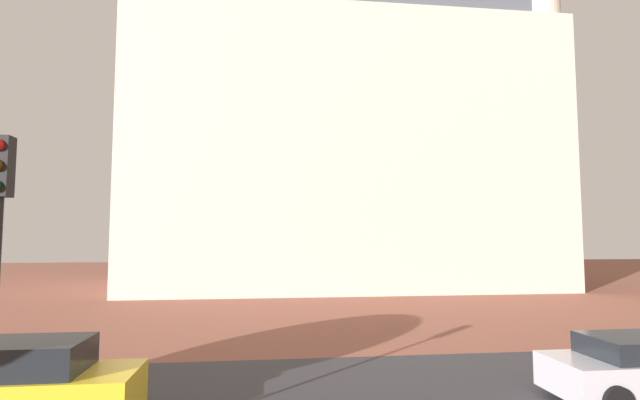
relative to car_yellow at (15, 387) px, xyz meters
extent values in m
plane|color=brown|center=(6.64, 1.90, -0.76)|extent=(120.00, 120.00, 0.00)
cube|color=#2D2D33|center=(6.64, 1.37, -0.76)|extent=(120.00, 6.21, 0.00)
cube|color=beige|center=(10.46, 25.57, 8.49)|extent=(29.19, 14.11, 18.50)
cube|color=#4C515B|center=(10.46, 25.57, 18.94)|extent=(26.85, 12.98, 2.40)
cube|color=beige|center=(8.69, 25.57, 13.50)|extent=(4.54, 4.54, 28.52)
cylinder|color=beige|center=(-2.63, 20.01, 9.61)|extent=(2.80, 2.80, 20.75)
cylinder|color=beige|center=(23.56, 20.01, 10.62)|extent=(2.80, 2.80, 22.78)
cube|color=gold|center=(0.00, 0.00, -0.17)|extent=(4.41, 1.72, 0.84)
cube|color=black|center=(0.00, 0.00, 0.55)|extent=(2.47, 1.51, 0.60)
cylinder|color=black|center=(1.45, 0.86, -0.44)|extent=(0.64, 0.22, 0.64)
cylinder|color=black|center=(11.55, 0.88, -0.44)|extent=(0.64, 0.22, 0.64)
cube|color=black|center=(0.76, -2.33, 3.83)|extent=(0.28, 0.24, 0.90)
camera|label=1|loc=(4.58, -9.69, 2.80)|focal=26.48mm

